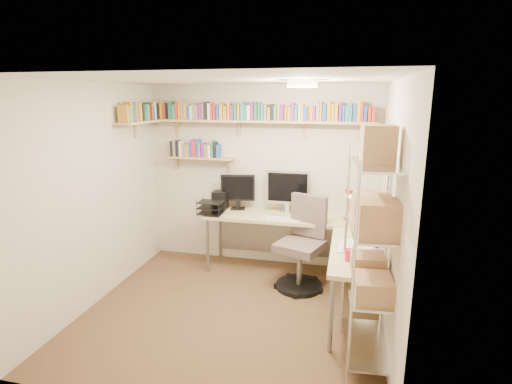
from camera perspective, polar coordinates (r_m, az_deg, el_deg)
ground at (r=4.66m, az=-3.52°, el=-16.73°), size 3.20×3.20×0.00m
room_shell at (r=4.10m, az=-3.77°, el=2.31°), size 3.24×3.04×2.52m
wall_shelves at (r=5.39m, az=-4.04°, el=10.12°), size 3.12×1.09×0.80m
corner_desk at (r=5.09m, az=4.84°, el=-4.37°), size 2.44×2.06×1.38m
office_chair at (r=5.04m, az=6.62°, el=-8.20°), size 0.65×0.66×1.15m
wire_rack at (r=3.54m, az=16.41°, el=-5.37°), size 0.47×0.86×2.12m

